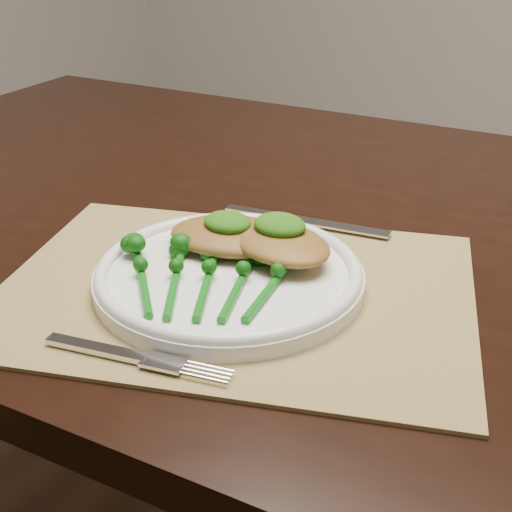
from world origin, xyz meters
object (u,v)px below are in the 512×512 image
Objects in this scene: dining_table at (314,450)px; dinner_plate at (229,274)px; placemat at (236,290)px; chicken_fillet_left at (232,236)px; broccolini_bundle at (206,284)px.

dining_table is 0.44m from dinner_plate.
chicken_fillet_left reaches higher than placemat.
chicken_fillet_left is (-0.02, -0.16, 0.41)m from dining_table.
dinner_plate is at bearing 64.22° from broccolini_bundle.
chicken_fillet_left is at bearing 80.79° from broccolini_bundle.
dinner_plate reaches higher than placemat.
dining_table is 7.91× the size of broccolini_bundle.
dining_table is 6.25× the size of dinner_plate.
dining_table is at bearing 62.38° from chicken_fillet_left.
dinner_plate is (0.01, -0.21, 0.39)m from dining_table.
placemat is 0.07m from chicken_fillet_left.
broccolini_bundle is at bearing -120.34° from placemat.
dinner_plate is (-0.01, 0.00, 0.01)m from placemat.
chicken_fillet_left reaches higher than broccolini_bundle.
dining_table is 12.59× the size of chicken_fillet_left.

